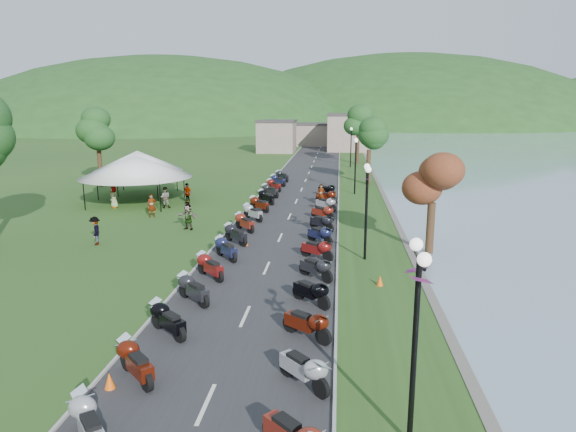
{
  "coord_description": "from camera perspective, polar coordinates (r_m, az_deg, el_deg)",
  "views": [
    {
      "loc": [
        3.53,
        -8.46,
        8.19
      ],
      "look_at": [
        0.45,
        22.43,
        1.3
      ],
      "focal_mm": 32.0,
      "sensor_mm": 36.0,
      "label": 1
    }
  ],
  "objects": [
    {
      "name": "hills_backdrop",
      "position": [
        208.65,
        4.8,
        10.22
      ],
      "size": [
        360.0,
        120.0,
        76.0
      ],
      "primitive_type": null,
      "color": "#285621",
      "rests_on": "ground"
    },
    {
      "name": "moto_row_left",
      "position": [
        31.89,
        -5.25,
        -1.4
      ],
      "size": [
        2.6,
        48.45,
        1.1
      ],
      "primitive_type": null,
      "color": "#331411",
      "rests_on": "ground"
    },
    {
      "name": "vendor_tent_main",
      "position": [
        43.93,
        -16.48,
        3.9
      ],
      "size": [
        6.07,
        6.07,
        4.0
      ],
      "primitive_type": null,
      "color": "white",
      "rests_on": "ground"
    },
    {
      "name": "moto_row_right",
      "position": [
        28.88,
        3.5,
        -2.85
      ],
      "size": [
        2.6,
        37.05,
        1.1
      ],
      "primitive_type": null,
      "color": "#331411",
      "rests_on": "ground"
    },
    {
      "name": "pedestrian_c",
      "position": [
        32.27,
        -20.52,
        -3.0
      ],
      "size": [
        0.81,
        1.18,
        1.68
      ],
      "primitive_type": "imported",
      "rotation": [
        0.0,
        0.0,
        5.09
      ],
      "color": "slate",
      "rests_on": "ground"
    },
    {
      "name": "pedestrian_a",
      "position": [
        38.67,
        -14.83,
        -0.14
      ],
      "size": [
        0.76,
        0.67,
        1.73
      ],
      "primitive_type": "imported",
      "rotation": [
        0.0,
        0.0,
        0.4
      ],
      "color": "slate",
      "rests_on": "ground"
    },
    {
      "name": "road",
      "position": [
        49.27,
        1.51,
        2.95
      ],
      "size": [
        7.0,
        120.0,
        0.02
      ],
      "primitive_type": "cube",
      "color": "#2C2C2E",
      "rests_on": "ground"
    },
    {
      "name": "vendor_tent_side",
      "position": [
        47.99,
        -16.28,
        4.6
      ],
      "size": [
        5.29,
        5.29,
        4.0
      ],
      "primitive_type": null,
      "color": "white",
      "rests_on": "ground"
    },
    {
      "name": "pedestrian_b",
      "position": [
        41.85,
        -13.45,
        0.88
      ],
      "size": [
        0.92,
        0.67,
        1.69
      ],
      "primitive_type": "imported",
      "rotation": [
        0.0,
        0.0,
        3.43
      ],
      "color": "slate",
      "rests_on": "ground"
    },
    {
      "name": "traffic_cone_near",
      "position": [
        16.54,
        -19.22,
        -16.91
      ],
      "size": [
        0.33,
        0.33,
        0.51
      ],
      "primitive_type": "cone",
      "color": "#F2590C",
      "rests_on": "ground"
    },
    {
      "name": "tree_lakeside",
      "position": [
        28.92,
        15.74,
        2.18
      ],
      "size": [
        2.33,
        2.33,
        6.47
      ],
      "primitive_type": null,
      "color": "#265922",
      "rests_on": "ground"
    },
    {
      "name": "far_building",
      "position": [
        93.79,
        2.34,
        9.02
      ],
      "size": [
        18.0,
        16.0,
        5.0
      ],
      "primitive_type": "cube",
      "color": "gray",
      "rests_on": "ground"
    },
    {
      "name": "streetlamp_near",
      "position": [
        12.83,
        13.87,
        -14.19
      ],
      "size": [
        1.4,
        1.4,
        5.0
      ],
      "primitive_type": null,
      "color": "black",
      "rests_on": "ground"
    }
  ]
}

